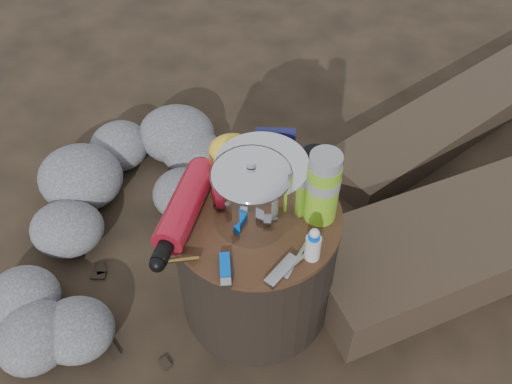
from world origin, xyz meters
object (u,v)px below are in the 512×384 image
(camping_pot, at_px, (252,193))
(travel_mug, at_px, (314,169))
(fuel_bottle, at_px, (185,206))
(stump, at_px, (256,261))
(thermos, at_px, (323,187))

(camping_pot, bearing_deg, travel_mug, 52.68)
(fuel_bottle, relative_size, travel_mug, 3.01)
(stump, bearing_deg, fuel_bottle, -161.74)
(stump, height_order, travel_mug, travel_mug)
(stump, height_order, camping_pot, camping_pot)
(travel_mug, bearing_deg, camping_pot, -127.32)
(camping_pot, distance_m, travel_mug, 0.20)
(stump, xyz_separation_m, thermos, (0.15, 0.04, 0.30))
(fuel_bottle, xyz_separation_m, travel_mug, (0.28, 0.20, 0.01))
(camping_pot, xyz_separation_m, travel_mug, (0.12, 0.16, -0.04))
(stump, height_order, thermos, thermos)
(fuel_bottle, distance_m, travel_mug, 0.34)
(camping_pot, height_order, thermos, thermos)
(camping_pot, xyz_separation_m, fuel_bottle, (-0.16, -0.04, -0.05))
(stump, relative_size, camping_pot, 2.30)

